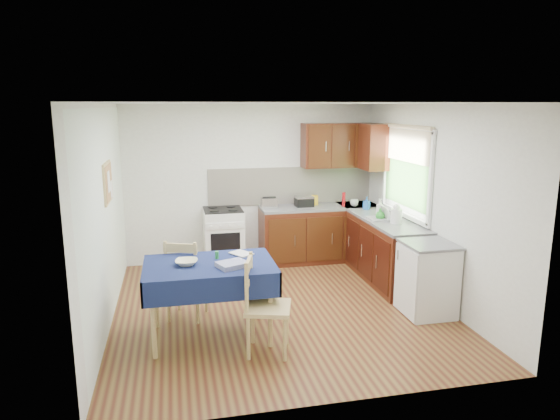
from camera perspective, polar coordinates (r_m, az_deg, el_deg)
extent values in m
plane|color=#512315|center=(6.35, -0.09, -11.08)|extent=(4.20, 4.20, 0.00)
cube|color=silver|center=(5.85, -0.10, 12.10)|extent=(4.00, 4.20, 0.02)
cube|color=silver|center=(8.01, -3.27, 3.04)|extent=(4.00, 0.02, 2.50)
cube|color=silver|center=(4.01, 6.27, -5.99)|extent=(4.00, 0.02, 2.50)
cube|color=white|center=(5.90, -19.46, -0.82)|extent=(0.02, 4.20, 2.50)
cube|color=silver|center=(6.68, 16.92, 0.78)|extent=(0.02, 4.20, 2.50)
cube|color=#351409|center=(8.12, 4.48, -2.77)|extent=(1.90, 0.60, 0.86)
cube|color=#351409|center=(7.30, 12.00, -4.67)|extent=(0.60, 1.70, 0.86)
cube|color=slate|center=(8.02, 4.54, 0.35)|extent=(1.90, 0.60, 0.04)
cube|color=slate|center=(7.19, 12.15, -1.23)|extent=(0.60, 1.70, 0.04)
cube|color=slate|center=(8.23, 8.88, 0.53)|extent=(0.60, 0.60, 0.04)
cube|color=white|center=(8.13, 1.29, 2.83)|extent=(2.70, 0.02, 0.60)
cube|color=#351409|center=(8.11, 6.78, 7.36)|extent=(1.20, 0.35, 0.70)
cube|color=#351409|center=(7.86, 10.75, 7.09)|extent=(0.35, 0.50, 0.70)
cube|color=white|center=(7.82, -6.48, -3.23)|extent=(0.60, 0.60, 0.90)
cube|color=black|center=(7.72, -6.55, 0.04)|extent=(0.58, 0.58, 0.02)
cube|color=black|center=(7.53, -6.24, -3.82)|extent=(0.44, 0.01, 0.32)
cube|color=#325F27|center=(7.25, 14.26, 3.76)|extent=(0.01, 1.40, 0.85)
cube|color=white|center=(7.18, 14.42, 8.90)|extent=(0.04, 1.48, 0.06)
cube|color=white|center=(7.33, 13.94, -0.50)|extent=(0.04, 1.48, 0.06)
cube|color=tan|center=(7.19, 14.22, 7.15)|extent=(0.02, 1.36, 0.44)
cube|color=white|center=(6.29, 16.49, -7.68)|extent=(0.55, 0.58, 0.85)
cube|color=slate|center=(6.16, 16.73, -3.77)|extent=(0.58, 0.60, 0.03)
cube|color=tan|center=(6.13, -19.12, 2.99)|extent=(0.02, 0.62, 0.47)
cube|color=#AA6C47|center=(6.12, -18.98, 3.00)|extent=(0.01, 0.56, 0.41)
cube|color=white|center=(6.04, -18.98, 3.08)|extent=(0.00, 0.18, 0.24)
cube|color=white|center=(6.26, -18.70, 2.26)|extent=(0.00, 0.15, 0.20)
cube|color=#111544|center=(5.37, -8.09, -6.22)|extent=(1.33, 0.89, 0.03)
cube|color=#111544|center=(4.98, -7.65, -9.07)|extent=(1.37, 0.02, 0.26)
cube|color=#111544|center=(5.84, -8.39, -5.93)|extent=(1.37, 0.02, 0.26)
cube|color=#111544|center=(5.41, -15.29, -7.69)|extent=(0.02, 0.93, 0.26)
cube|color=#111544|center=(5.49, -0.94, -6.95)|extent=(0.02, 0.93, 0.26)
cylinder|color=tan|center=(5.17, -14.28, -12.15)|extent=(0.05, 0.05, 0.80)
cylinder|color=tan|center=(5.25, -1.11, -11.40)|extent=(0.05, 0.05, 0.80)
cylinder|color=tan|center=(5.85, -14.06, -9.27)|extent=(0.05, 0.05, 0.80)
cylinder|color=tan|center=(5.92, -2.50, -8.66)|extent=(0.05, 0.05, 0.80)
cube|color=tan|center=(6.03, -10.58, -7.84)|extent=(0.56, 0.56, 0.04)
cube|color=tan|center=(5.75, -11.32, -5.07)|extent=(0.38, 0.17, 0.31)
cylinder|color=tan|center=(6.22, -8.43, -9.44)|extent=(0.04, 0.04, 0.46)
cylinder|color=tan|center=(6.32, -11.51, -9.18)|extent=(0.04, 0.04, 0.46)
cylinder|color=tan|center=(5.91, -9.42, -10.64)|extent=(0.04, 0.04, 0.46)
cylinder|color=tan|center=(6.02, -12.65, -10.34)|extent=(0.04, 0.04, 0.46)
cube|color=tan|center=(5.12, -1.38, -11.12)|extent=(0.55, 0.55, 0.04)
cube|color=tan|center=(5.01, -3.59, -7.14)|extent=(0.14, 0.40, 0.32)
cylinder|color=tan|center=(5.05, 0.55, -14.46)|extent=(0.04, 0.04, 0.48)
cylinder|color=tan|center=(5.37, 0.77, -12.76)|extent=(0.04, 0.04, 0.48)
cylinder|color=tan|center=(5.08, -3.64, -14.32)|extent=(0.04, 0.04, 0.48)
cylinder|color=tan|center=(5.40, -3.15, -12.64)|extent=(0.04, 0.04, 0.48)
cube|color=#B9BABE|center=(7.77, -1.25, 0.79)|extent=(0.24, 0.15, 0.17)
cube|color=black|center=(7.75, -1.25, 1.47)|extent=(0.21, 0.02, 0.02)
cube|color=black|center=(7.96, 2.77, 0.90)|extent=(0.28, 0.24, 0.13)
cube|color=#B9BABE|center=(7.94, 2.78, 1.49)|extent=(0.28, 0.24, 0.03)
cylinder|color=#B70E15|center=(7.98, 7.30, 1.20)|extent=(0.05, 0.05, 0.23)
cube|color=yellow|center=(8.07, 3.89, 1.14)|extent=(0.13, 0.10, 0.16)
cube|color=#96969B|center=(7.21, 11.70, -0.93)|extent=(0.42, 0.32, 0.02)
cylinder|color=white|center=(7.19, 11.73, -0.24)|extent=(0.05, 0.20, 0.20)
cylinder|color=white|center=(6.97, 13.14, -0.69)|extent=(0.16, 0.16, 0.20)
sphere|color=white|center=(6.94, 13.18, 0.26)|extent=(0.10, 0.10, 0.10)
imported|color=silver|center=(8.04, 8.49, 0.81)|extent=(0.17, 0.17, 0.11)
imported|color=white|center=(7.26, 11.31, 0.19)|extent=(0.13, 0.13, 0.27)
imported|color=blue|center=(7.82, 9.87, 0.78)|extent=(0.13, 0.13, 0.19)
imported|color=green|center=(7.15, 11.37, -0.43)|extent=(0.14, 0.14, 0.16)
imported|color=#F2EEC6|center=(5.35, -10.64, -5.90)|extent=(0.26, 0.26, 0.06)
imported|color=white|center=(5.58, -5.15, -5.18)|extent=(0.28, 0.30, 0.02)
cylinder|color=#258939|center=(5.51, -7.23, -5.12)|extent=(0.04, 0.04, 0.08)
cube|color=navy|center=(5.22, -5.48, -6.23)|extent=(0.36, 0.33, 0.05)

